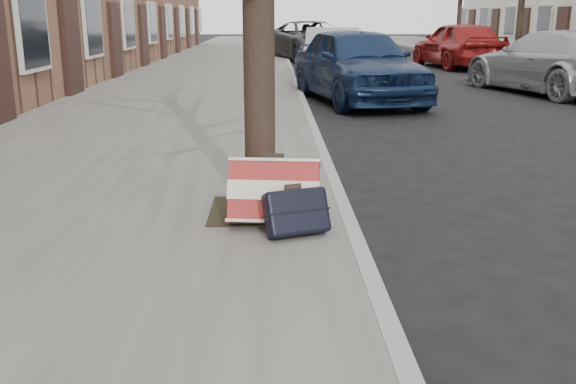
{
  "coord_description": "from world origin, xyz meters",
  "views": [
    {
      "loc": [
        -1.89,
        -4.11,
        1.76
      ],
      "look_at": [
        -1.76,
        0.8,
        0.4
      ],
      "focal_mm": 40.0,
      "sensor_mm": 36.0,
      "label": 1
    }
  ],
  "objects_px": {
    "suitcase_navy": "(296,212)",
    "car_near_front": "(357,64)",
    "suitcase_red": "(274,193)",
    "car_near_mid": "(332,53)"
  },
  "relations": [
    {
      "from": "suitcase_navy",
      "to": "suitcase_red",
      "type": "bearing_deg",
      "value": 103.32
    },
    {
      "from": "suitcase_navy",
      "to": "car_near_front",
      "type": "height_order",
      "value": "car_near_front"
    },
    {
      "from": "suitcase_red",
      "to": "car_near_front",
      "type": "xyz_separation_m",
      "value": [
        1.76,
        8.5,
        0.39
      ]
    },
    {
      "from": "suitcase_navy",
      "to": "car_near_front",
      "type": "distance_m",
      "value": 8.91
    },
    {
      "from": "suitcase_red",
      "to": "car_near_mid",
      "type": "xyz_separation_m",
      "value": [
        1.74,
        13.8,
        0.32
      ]
    },
    {
      "from": "suitcase_red",
      "to": "car_near_mid",
      "type": "height_order",
      "value": "car_near_mid"
    },
    {
      "from": "suitcase_red",
      "to": "suitcase_navy",
      "type": "height_order",
      "value": "suitcase_red"
    },
    {
      "from": "suitcase_navy",
      "to": "car_near_front",
      "type": "bearing_deg",
      "value": 59.67
    },
    {
      "from": "suitcase_navy",
      "to": "car_near_front",
      "type": "relative_size",
      "value": 0.11
    },
    {
      "from": "suitcase_red",
      "to": "car_near_front",
      "type": "distance_m",
      "value": 8.69
    }
  ]
}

